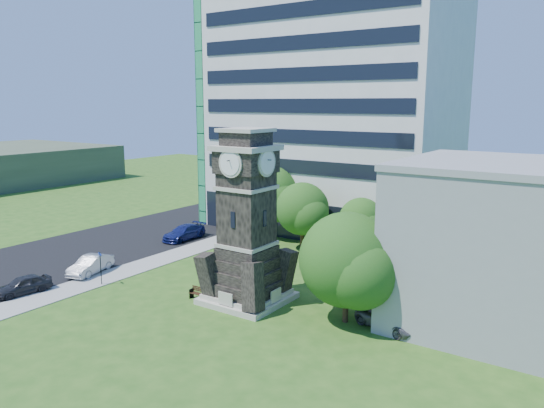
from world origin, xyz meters
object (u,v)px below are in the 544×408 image
Objects in this scene: car_street_south at (23,285)px; car_street_mid at (91,265)px; park_bench at (201,293)px; street_sign at (101,264)px; car_east_lot at (390,320)px; car_street_north at (184,233)px; clock_tower at (247,229)px.

car_street_south is 5.83m from car_street_mid.
park_bench is 8.81m from street_sign.
car_east_lot is (24.71, 9.51, -0.06)m from car_street_south.
car_street_north is 1.15× the size of car_east_lot.
car_street_mid reaches higher than car_street_south.
car_street_south is 2.23× the size of park_bench.
clock_tower is 2.40× the size of car_street_north.
park_bench is at bearing -42.23° from car_street_north.
car_street_north reaches higher than car_street_south.
car_street_mid is at bearing -179.27° from park_bench.
clock_tower reaches higher than car_east_lot.
park_bench is at bearing 37.59° from car_street_south.
car_east_lot is 2.48× the size of park_bench.
car_street_north is 27.50m from car_east_lot.
car_street_north is at bearing 86.40° from car_east_lot.
clock_tower reaches higher than street_sign.
car_street_south is 26.48m from car_east_lot.
car_street_mid is at bearing 177.34° from street_sign.
car_street_north is 14.53m from street_sign.
street_sign is at bearing -161.69° from clock_tower.
car_street_mid is 3.44m from street_sign.
street_sign is (-8.51, -1.98, 1.16)m from park_bench.
car_east_lot is (26.05, -8.82, -0.12)m from car_street_north.
street_sign is at bearing -38.97° from car_street_mid.
street_sign is at bearing -71.94° from car_street_north.
park_bench is (-2.83, -1.78, -4.79)m from clock_tower.
clock_tower is 6.84× the size of park_bench.
street_sign is at bearing -169.55° from park_bench.
car_street_south reaches higher than car_east_lot.
car_street_mid is at bearing -83.41° from car_street_north.
car_street_mid is (0.09, 5.83, 0.06)m from car_street_south.
street_sign reaches higher than park_bench.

